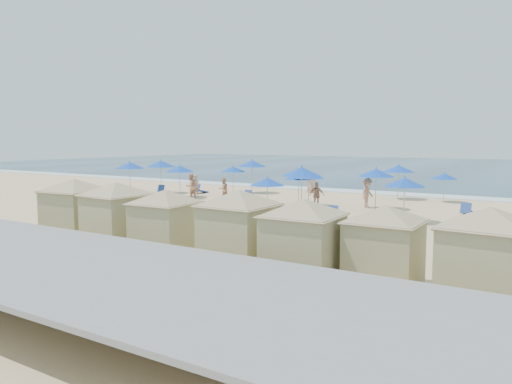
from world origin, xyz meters
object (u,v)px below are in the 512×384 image
Objects in this scene: beachgoer_0 at (196,185)px; trash_bin at (272,225)px; cabana_2 at (166,215)px; umbrella_7 at (309,175)px; cabana_0 at (75,201)px; umbrella_2 at (252,164)px; cabana_4 at (303,230)px; beachgoer_4 at (311,182)px; umbrella_6 at (267,182)px; umbrella_8 at (302,172)px; cabana_3 at (239,219)px; umbrella_3 at (180,169)px; cabana_6 at (488,245)px; umbrella_5 at (299,176)px; umbrella_11 at (405,182)px; beachgoer_3 at (367,193)px; umbrella_10 at (376,173)px; beachgoer_5 at (191,186)px; umbrella_1 at (161,164)px; beachgoer_2 at (317,195)px; cabana_5 at (384,236)px; umbrella_4 at (233,169)px; cabana_1 at (117,206)px; umbrella_12 at (399,169)px; umbrella_0 at (130,165)px; beachgoer_1 at (223,189)px.

trash_bin is at bearing -122.75° from beachgoer_0.
cabana_2 is 15.46m from umbrella_7.
cabana_0 is 1.68× the size of umbrella_2.
cabana_2 is 5.71m from cabana_4.
cabana_2 is 2.42× the size of beachgoer_4.
umbrella_8 is (0.67, 2.83, 0.44)m from umbrella_6.
umbrella_3 is at bearing 136.47° from cabana_3.
cabana_6 is 20.18m from umbrella_5.
umbrella_7 is 0.97× the size of umbrella_11.
umbrella_2 is 11.45m from beachgoer_3.
cabana_2 is at bearing -109.73° from beachgoer_4.
umbrella_11 is at bearing -5.87° from umbrella_8.
umbrella_10 is (11.48, -3.73, -0.12)m from umbrella_2.
beachgoer_3 is at bearing 103.75° from cabana_4.
beachgoer_5 reaches higher than beachgoer_4.
umbrella_3 reaches higher than umbrella_5.
cabana_3 is 1.70× the size of umbrella_1.
umbrella_8 is 2.43m from beachgoer_2.
umbrella_4 is (-18.22, 18.36, 0.42)m from cabana_5.
cabana_6 is 18.89m from beachgoer_2.
umbrella_1 reaches higher than umbrella_7.
cabana_1 is 22.51m from umbrella_12.
cabana_4 is 17.65m from umbrella_5.
umbrella_12 is (13.95, 7.58, 0.06)m from umbrella_3.
beachgoer_3 reaches higher than beachgoer_4.
cabana_5 is 2.61× the size of beachgoer_2.
umbrella_5 is 1.21× the size of beachgoer_5.
umbrella_0 reaches higher than umbrella_4.
cabana_1 is 1.75× the size of umbrella_0.
cabana_0 is 2.92× the size of beachgoer_1.
umbrella_1 is (-12.62, 15.91, 0.70)m from cabana_1.
umbrella_10 is at bearing -11.39° from umbrella_4.
umbrella_4 reaches higher than beachgoer_5.
umbrella_3 is (-15.22, 14.46, 0.48)m from cabana_3.
umbrella_12 is at bearing 19.60° from umbrella_1.
umbrella_8 is at bearing -12.16° from umbrella_1.
cabana_5 is 1.89× the size of umbrella_4.
umbrella_11 reaches higher than beachgoer_0.
umbrella_8 reaches higher than cabana_5.
cabana_5 is 1.55× the size of umbrella_2.
beachgoer_1 is (1.90, -3.87, -1.16)m from umbrella_4.
beachgoer_1 is at bearing -144.80° from beachgoer_4.
cabana_1 is at bearing -144.87° from beachgoer_0.
umbrella_2 is 16.32m from umbrella_11.
umbrella_0 is 0.95× the size of umbrella_8.
cabana_3 reaches higher than trash_bin.
cabana_1 is 15.16m from umbrella_5.
cabana_3 is at bearing -69.38° from umbrella_5.
umbrella_0 is (-16.97, 14.31, 0.70)m from cabana_2.
cabana_3 reaches higher than cabana_1.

